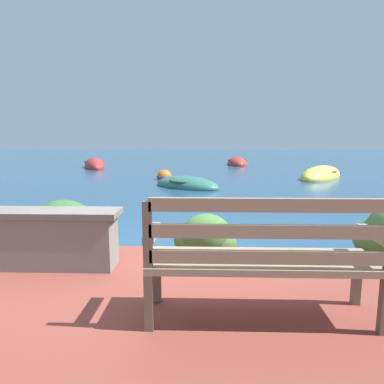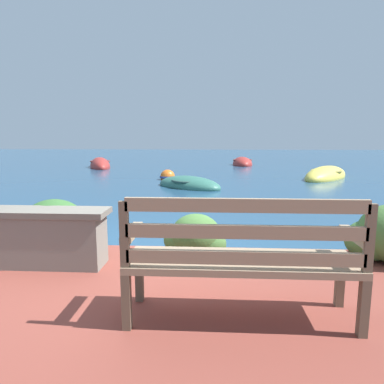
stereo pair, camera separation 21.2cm
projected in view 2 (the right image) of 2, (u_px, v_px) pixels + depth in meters
name	position (u px, v px, depth m)	size (l,w,h in m)	color
ground_plane	(132.00, 263.00, 4.22)	(80.00, 80.00, 0.00)	navy
park_bench	(242.00, 256.00, 2.40)	(1.65, 0.48, 0.93)	brown
hedge_clump_left	(54.00, 231.00, 3.85)	(0.93, 0.67, 0.63)	#2D5628
hedge_clump_centre	(195.00, 238.00, 3.80)	(0.70, 0.51, 0.48)	#426B33
rowboat_nearest	(189.00, 185.00, 10.62)	(2.50, 2.26, 0.61)	#336B5B
rowboat_mid	(326.00, 176.00, 12.97)	(2.79, 3.32, 0.80)	#DBC64C
rowboat_far	(100.00, 166.00, 17.62)	(2.07, 3.25, 0.90)	#9E2D28
rowboat_outer	(242.00, 164.00, 19.15)	(1.11, 2.42, 0.80)	#9E2D28
mooring_buoy	(168.00, 177.00, 12.56)	(0.60, 0.60, 0.54)	orange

